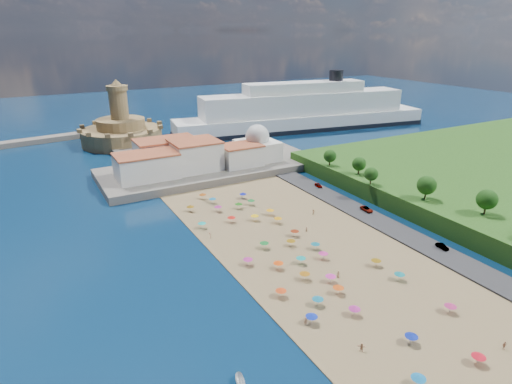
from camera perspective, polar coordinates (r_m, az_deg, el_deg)
ground at (r=113.90m, az=4.36°, el=-8.03°), size 700.00×700.00×0.00m
terrace at (r=177.40m, az=-5.81°, el=3.18°), size 90.00×36.00×3.00m
jetty at (r=203.10m, az=-15.50°, el=4.70°), size 18.00×70.00×2.40m
waterfront_buildings at (r=171.74m, az=-9.98°, el=4.60°), size 57.00×29.00×11.00m
domed_building at (r=182.03m, az=0.17°, el=6.19°), size 16.00×16.00×15.00m
fortress at (r=230.33m, az=-17.49°, el=7.75°), size 40.00×40.00×32.40m
cruise_ship at (r=254.98m, az=6.36°, el=10.49°), size 154.11×45.87×33.32m
beach_parasols at (r=106.02m, az=6.64°, el=-9.13°), size 32.20×112.93×2.20m
beachgoers at (r=103.25m, az=8.15°, el=-10.74°), size 38.58×74.79×1.89m
parked_cars at (r=141.80m, az=14.17°, el=-2.03°), size 2.59×58.22×1.33m
hillside_trees at (r=134.00m, az=24.81°, el=-0.69°), size 15.87×106.62×7.55m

